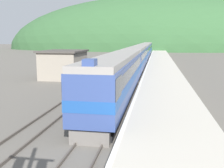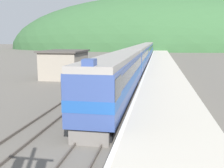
# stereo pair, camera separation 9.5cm
# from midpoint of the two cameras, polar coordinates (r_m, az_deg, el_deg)

# --- Properties ---
(track_main) EXTENTS (1.52, 180.00, 0.16)m
(track_main) POSITION_cam_midpoint_polar(r_m,az_deg,el_deg) (67.23, 7.06, 5.07)
(track_main) COLOR #4C443D
(track_main) RESTS_ON ground
(track_siding) EXTENTS (1.51, 180.00, 0.16)m
(track_siding) POSITION_cam_midpoint_polar(r_m,az_deg,el_deg) (67.56, 3.66, 5.15)
(track_siding) COLOR #4C443D
(track_siding) RESTS_ON ground
(platform) EXTENTS (5.32, 140.00, 0.87)m
(platform) POSITION_cam_midpoint_polar(r_m,az_deg,el_deg) (47.21, 10.96, 3.37)
(platform) COLOR #BCB5A5
(platform) RESTS_ON ground
(distant_hills) EXTENTS (158.07, 71.13, 54.85)m
(distant_hills) POSITION_cam_midpoint_polar(r_m,az_deg,el_deg) (143.60, 8.71, 7.52)
(distant_hills) COLOR #335B33
(distant_hills) RESTS_ON ground
(station_shed) EXTENTS (5.64, 7.16, 3.98)m
(station_shed) POSITION_cam_midpoint_polar(r_m,az_deg,el_deg) (38.18, -10.22, 4.29)
(station_shed) COLOR gray
(station_shed) RESTS_ON ground
(express_train_lead_car) EXTENTS (2.86, 20.33, 4.59)m
(express_train_lead_car) POSITION_cam_midpoint_polar(r_m,az_deg,el_deg) (23.10, 1.29, 1.63)
(express_train_lead_car) COLOR black
(express_train_lead_car) RESTS_ON ground
(carriage_second) EXTENTS (2.85, 22.05, 4.23)m
(carriage_second) POSITION_cam_midpoint_polar(r_m,az_deg,el_deg) (45.16, 5.62, 5.60)
(carriage_second) COLOR black
(carriage_second) RESTS_ON ground
(carriage_third) EXTENTS (2.85, 22.05, 4.23)m
(carriage_third) POSITION_cam_midpoint_polar(r_m,az_deg,el_deg) (68.00, 7.14, 6.99)
(carriage_third) COLOR black
(carriage_third) RESTS_ON ground
(carriage_fourth) EXTENTS (2.85, 22.05, 4.23)m
(carriage_fourth) POSITION_cam_midpoint_polar(r_m,az_deg,el_deg) (90.89, 7.90, 7.68)
(carriage_fourth) COLOR black
(carriage_fourth) RESTS_ON ground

